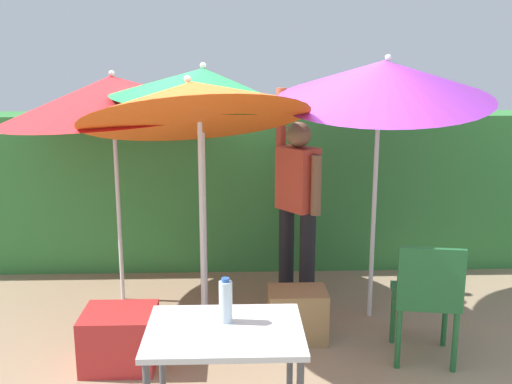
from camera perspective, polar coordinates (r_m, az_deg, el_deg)
The scene contains 12 objects.
ground_plane at distance 4.62m, azimuth 0.13°, elevation -14.28°, with size 24.00×24.00×0.00m, color #9E8466.
hedge_row at distance 6.08m, azimuth -0.48°, elevation 0.30°, with size 8.00×0.70×1.59m, color #38843D.
umbrella_rainbow at distance 4.11m, azimuth -6.18°, elevation 8.86°, with size 1.68×1.65×2.25m.
umbrella_orange at distance 5.02m, azimuth -14.00°, elevation 9.15°, with size 1.98×1.96×2.08m.
umbrella_yellow at distance 4.64m, azimuth 12.51°, elevation 10.79°, with size 1.72×1.72×2.30m.
umbrella_navy at distance 4.56m, azimuth -5.32°, elevation 10.50°, with size 1.45×1.44×2.14m.
person_vendor at distance 5.10m, azimuth 4.12°, elevation -0.50°, with size 0.40×0.50×1.88m.
chair_plastic at distance 4.26m, azimuth 16.53°, elevation -9.69°, with size 0.51×0.51×0.89m.
cooler_box at distance 4.28m, azimuth -13.33°, elevation -13.90°, with size 0.50×0.43×0.40m, color red.
crate_cardboard at distance 4.54m, azimuth 4.12°, elevation -12.02°, with size 0.45×0.32×0.40m, color #9E7A4C.
folding_table at distance 3.05m, azimuth -3.11°, elevation -14.99°, with size 0.80×0.60×0.77m.
bottle_water at distance 3.03m, azimuth -3.02°, elevation -10.73°, with size 0.07×0.07×0.24m.
Camera 1 is at (-0.15, -4.12, 2.08)m, focal length 40.40 mm.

